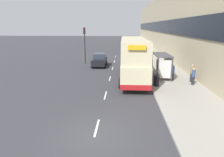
# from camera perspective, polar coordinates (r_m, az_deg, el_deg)

# --- Properties ---
(ground_plane) EXTENTS (220.00, 220.00, 0.00)m
(ground_plane) POSITION_cam_1_polar(r_m,az_deg,el_deg) (10.85, -5.00, -16.07)
(ground_plane) COLOR #38383D
(pavement) EXTENTS (5.00, 93.00, 0.14)m
(pavement) POSITION_cam_1_polar(r_m,az_deg,el_deg) (48.30, 9.37, 8.01)
(pavement) COLOR #A39E93
(pavement) RESTS_ON ground_plane
(terrace_facade) EXTENTS (3.10, 93.00, 12.14)m
(terrace_facade) POSITION_cam_1_polar(r_m,az_deg,el_deg) (48.57, 14.52, 14.88)
(terrace_facade) COLOR #C6B793
(terrace_facade) RESTS_ON ground_plane
(lane_mark_0) EXTENTS (0.12, 2.00, 0.01)m
(lane_mark_0) POSITION_cam_1_polar(r_m,az_deg,el_deg) (11.61, -4.36, -13.81)
(lane_mark_0) COLOR silver
(lane_mark_0) RESTS_ON ground_plane
(lane_mark_1) EXTENTS (0.12, 2.00, 0.01)m
(lane_mark_1) POSITION_cam_1_polar(r_m,az_deg,el_deg) (16.60, -1.89, -4.79)
(lane_mark_1) COLOR silver
(lane_mark_1) RESTS_ON ground_plane
(lane_mark_2) EXTENTS (0.12, 2.00, 0.01)m
(lane_mark_2) POSITION_cam_1_polar(r_m,az_deg,el_deg) (21.82, -0.61, 0.00)
(lane_mark_2) COLOR silver
(lane_mark_2) RESTS_ON ground_plane
(lane_mark_3) EXTENTS (0.12, 2.00, 0.01)m
(lane_mark_3) POSITION_cam_1_polar(r_m,az_deg,el_deg) (27.13, 0.18, 2.93)
(lane_mark_3) COLOR silver
(lane_mark_3) RESTS_ON ground_plane
(lane_mark_4) EXTENTS (0.12, 2.00, 0.01)m
(lane_mark_4) POSITION_cam_1_polar(r_m,az_deg,el_deg) (32.50, 0.70, 4.90)
(lane_mark_4) COLOR silver
(lane_mark_4) RESTS_ON ground_plane
(lane_mark_5) EXTENTS (0.12, 2.00, 0.01)m
(lane_mark_5) POSITION_cam_1_polar(r_m,az_deg,el_deg) (37.90, 1.08, 6.31)
(lane_mark_5) COLOR silver
(lane_mark_5) RESTS_ON ground_plane
(bus_shelter) EXTENTS (1.60, 4.20, 2.48)m
(bus_shelter) POSITION_cam_1_polar(r_m,az_deg,el_deg) (22.08, 14.60, 4.67)
(bus_shelter) COLOR #4C4C51
(bus_shelter) RESTS_ON ground_plane
(double_decker_bus_near) EXTENTS (2.85, 10.91, 4.30)m
(double_decker_bus_near) POSITION_cam_1_polar(r_m,az_deg,el_deg) (21.21, 6.08, 5.79)
(double_decker_bus_near) COLOR beige
(double_decker_bus_near) RESTS_ON ground_plane
(car_0) EXTENTS (1.97, 4.54, 1.81)m
(car_0) POSITION_cam_1_polar(r_m,az_deg,el_deg) (56.38, 4.06, 9.94)
(car_0) COLOR navy
(car_0) RESTS_ON ground_plane
(car_1) EXTENTS (2.04, 3.87, 1.67)m
(car_1) POSITION_cam_1_polar(r_m,az_deg,el_deg) (72.37, 4.09, 10.94)
(car_1) COLOR #4C5156
(car_1) RESTS_ON ground_plane
(car_2) EXTENTS (1.93, 4.44, 1.80)m
(car_2) POSITION_cam_1_polar(r_m,az_deg,el_deg) (46.19, 5.33, 8.86)
(car_2) COLOR #4C5156
(car_2) RESTS_ON ground_plane
(car_3) EXTENTS (2.04, 3.94, 1.83)m
(car_3) POSITION_cam_1_polar(r_m,az_deg,el_deg) (28.40, -3.60, 5.26)
(car_3) COLOR black
(car_3) RESTS_ON ground_plane
(pedestrian_at_shelter) EXTENTS (0.33, 0.33, 1.67)m
(pedestrian_at_shelter) POSITION_cam_1_polar(r_m,az_deg,el_deg) (21.24, 16.98, 1.69)
(pedestrian_at_shelter) COLOR #23232D
(pedestrian_at_shelter) RESTS_ON ground_plane
(pedestrian_1) EXTENTS (0.34, 0.34, 1.74)m
(pedestrian_1) POSITION_cam_1_polar(r_m,az_deg,el_deg) (21.40, 21.86, 1.46)
(pedestrian_1) COLOR #23232D
(pedestrian_1) RESTS_ON ground_plane
(pedestrian_2) EXTENTS (0.33, 0.33, 1.66)m
(pedestrian_2) POSITION_cam_1_polar(r_m,az_deg,el_deg) (25.62, 12.88, 4.10)
(pedestrian_2) COLOR #23232D
(pedestrian_2) RESTS_ON ground_plane
(pedestrian_3) EXTENTS (0.32, 0.32, 1.63)m
(pedestrian_3) POSITION_cam_1_polar(r_m,az_deg,el_deg) (20.31, 22.22, 0.59)
(pedestrian_3) COLOR #23232D
(pedestrian_3) RESTS_ON ground_plane
(litter_bin) EXTENTS (0.55, 0.55, 1.05)m
(litter_bin) POSITION_cam_1_polar(r_m,az_deg,el_deg) (19.01, 12.59, -0.50)
(litter_bin) COLOR black
(litter_bin) RESTS_ON ground_plane
(traffic_light_far_kerb) EXTENTS (0.30, 0.32, 5.42)m
(traffic_light_far_kerb) POSITION_cam_1_polar(r_m,az_deg,el_deg) (30.71, -7.83, 10.98)
(traffic_light_far_kerb) COLOR black
(traffic_light_far_kerb) RESTS_ON ground_plane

